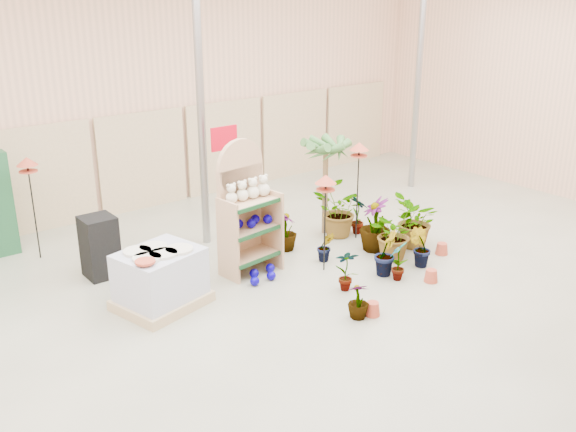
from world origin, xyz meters
The scene contains 24 objects.
room centered at (0.00, 0.91, 2.21)m, with size 15.20×12.10×4.70m.
display_shelf centered at (-0.12, 2.09, 0.99)m, with size 0.96×0.67×2.16m.
teddy_bears centered at (-0.09, 1.99, 1.37)m, with size 0.80×0.21×0.34m.
gazing_balls_shelf centered at (-0.12, 1.96, 0.85)m, with size 0.80×0.27×0.15m.
gazing_balls_floor centered at (-0.12, 1.61, 0.07)m, with size 0.63×0.39×0.15m.
pallet_stack centered at (-1.80, 1.80, 0.43)m, with size 1.40×1.25×0.89m.
charcoal_planters centered at (-2.07, 3.31, 0.50)m, with size 0.50×0.50×1.00m.
offer_sign centered at (0.10, 2.98, 1.57)m, with size 0.50×0.08×2.20m.
bird_table_front centered at (0.87, 1.27, 1.50)m, with size 0.34×0.34×1.62m.
bird_table_right centered at (2.26, 1.97, 1.67)m, with size 0.34×0.34×1.80m.
bird_table_back centered at (-2.62, 4.64, 1.64)m, with size 0.34×0.34×1.77m.
palm centered at (1.98, 2.53, 1.64)m, with size 0.70×0.70×1.91m.
potted_plant_0 centered at (0.65, 0.51, 0.34)m, with size 0.36×0.24×0.68m, color #3A6A2F.
potted_plant_1 centered at (1.53, 0.54, 0.37)m, with size 0.41×0.33×0.74m, color #3A6A2F.
potted_plant_2 centered at (2.11, 0.93, 0.46)m, with size 0.83×0.72×0.92m, color #3A6A2F.
potted_plant_3 centered at (2.11, 1.35, 0.48)m, with size 0.54×0.54×0.96m, color #3A6A2F.
potted_plant_4 centered at (2.44, 2.10, 0.38)m, with size 0.40×0.27×0.76m, color #3A6A2F.
potted_plant_5 centered at (1.12, 1.52, 0.26)m, with size 0.29×0.23×0.53m, color #3A6A2F.
potted_plant_6 centered at (2.02, 2.26, 0.50)m, with size 0.89×0.77×0.99m, color #3A6A2F.
potted_plant_7 centered at (0.19, -0.23, 0.27)m, with size 0.30×0.30×0.53m, color #3A6A2F.
potted_plant_8 centered at (1.55, 0.28, 0.33)m, with size 0.35×0.23×0.66m, color #3A6A2F.
potted_plant_9 centered at (2.21, 0.42, 0.33)m, with size 0.36×0.29×0.65m, color #3A6A2F.
potted_plant_10 centered at (2.75, 1.00, 0.49)m, with size 0.89×0.77×0.98m, color #3A6A2F.
potted_plant_11 centered at (0.90, 2.33, 0.36)m, with size 0.40×0.40×0.71m, color #3A6A2F.
Camera 1 is at (-5.51, -5.88, 4.41)m, focal length 40.00 mm.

